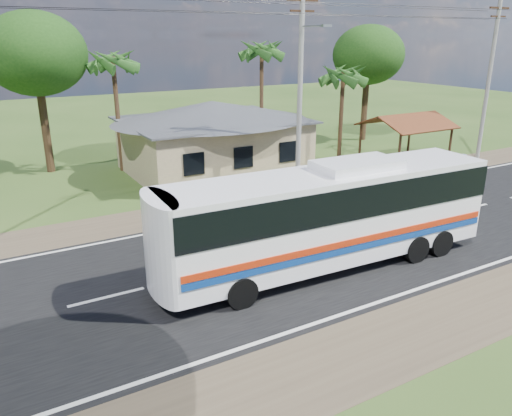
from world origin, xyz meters
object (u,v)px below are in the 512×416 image
(motorcycle, at_px, (402,160))
(person, at_px, (462,166))
(waiting_shed, at_px, (407,123))
(coach_bus, at_px, (331,209))

(motorcycle, distance_m, person, 3.90)
(waiting_shed, distance_m, coach_bus, 17.47)
(coach_bus, distance_m, person, 15.47)
(waiting_shed, distance_m, motorcycle, 2.56)
(waiting_shed, relative_size, motorcycle, 2.89)
(motorcycle, height_order, person, person)
(waiting_shed, relative_size, coach_bus, 0.41)
(coach_bus, height_order, motorcycle, coach_bus)
(coach_bus, distance_m, motorcycle, 16.35)
(coach_bus, xyz_separation_m, motorcycle, (13.27, 9.39, -1.78))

